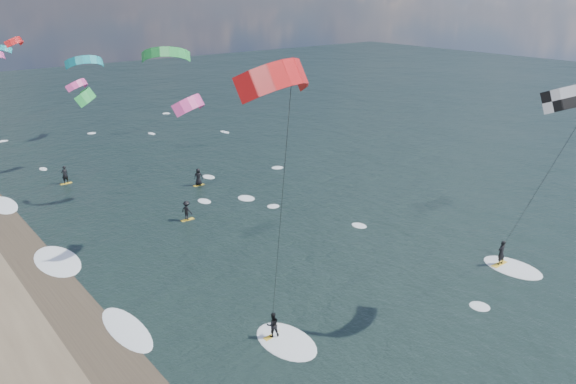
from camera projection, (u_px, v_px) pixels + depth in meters
kitesurfer_near_a at (576, 134)px, 29.72m from camera, size 7.79×8.38×14.37m
kitesurfer_near_b at (288, 192)px, 23.09m from camera, size 6.81×8.39×16.29m
far_kitesurfers at (162, 190)px, 50.61m from camera, size 11.07×16.35×1.82m
bg_kite_field at (57, 57)px, 63.03m from camera, size 12.02×74.29×7.49m
shoreline_surf at (119, 335)px, 31.11m from camera, size 2.40×79.40×0.11m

